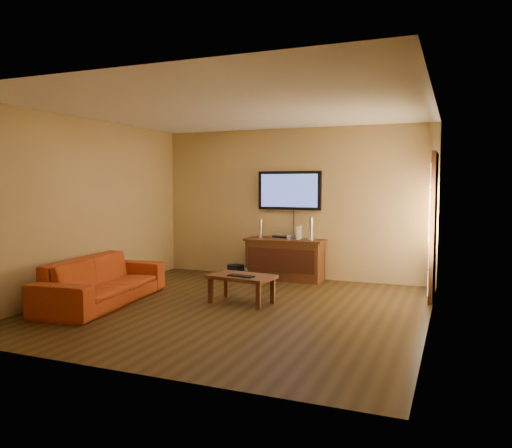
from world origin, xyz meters
The scene contains 14 objects.
ground_plane centered at (0.00, 0.00, 0.00)m, with size 5.00×5.00×0.00m, color black.
room_walls centered at (0.00, 0.62, 1.69)m, with size 5.00×5.00×5.00m.
french_door centered at (2.46, 1.70, 1.05)m, with size 0.07×1.02×2.22m.
media_console centered at (-0.04, 2.23, 0.37)m, with size 1.41×0.54×0.73m.
television centered at (-0.04, 2.45, 1.59)m, with size 1.18×0.08×0.69m.
coffee_table centered at (-0.04, 0.31, 0.35)m, with size 0.96×0.65×0.41m.
sofa centered at (-1.88, -0.42, 0.43)m, with size 2.22×0.65×0.87m, color #AE3E13.
speaker_left centered at (-0.50, 2.20, 0.89)m, with size 0.09×0.09×0.34m.
speaker_right centered at (0.44, 2.22, 0.91)m, with size 0.11×0.11×0.39m.
av_receiver centered at (-0.07, 2.23, 0.77)m, with size 0.36×0.26×0.08m, color silver.
game_console centered at (0.21, 2.25, 0.85)m, with size 0.05×0.17×0.23m, color white.
subwoofer centered at (-0.97, 2.15, 0.11)m, with size 0.22×0.22×0.22m, color black.
bottle centered at (-0.65, 1.88, 0.11)m, with size 0.08×0.08×0.23m.
keyboard centered at (0.00, 0.20, 0.42)m, with size 0.40×0.20×0.02m.
Camera 1 is at (2.78, -6.12, 1.69)m, focal length 35.00 mm.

